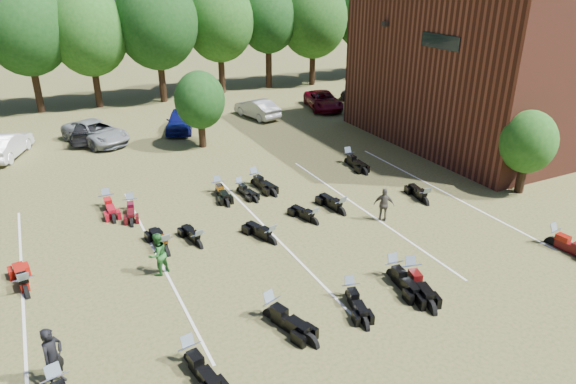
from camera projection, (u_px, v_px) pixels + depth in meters
ground at (362, 245)px, 21.77m from camera, size 160.00×160.00×0.00m
car_1 at (6, 145)px, 31.50m from camera, size 3.24×4.91×1.53m
car_2 at (96, 132)px, 34.03m from camera, size 4.37×5.82×1.47m
car_3 at (87, 131)px, 34.64m from camera, size 2.84×4.86×1.32m
car_4 at (180, 120)px, 36.56m from camera, size 3.35×4.79×1.51m
car_5 at (257, 108)px, 39.75m from camera, size 2.38×4.55×1.43m
car_6 at (323, 100)px, 42.19m from camera, size 3.55×5.50×1.41m
car_7 at (367, 95)px, 43.74m from camera, size 3.15×5.65×1.55m
person_black at (53, 357)px, 14.20m from camera, size 0.81×0.81×1.89m
person_green at (158, 254)px, 19.43m from camera, size 1.05×0.97×1.73m
person_grey at (384, 205)px, 23.59m from camera, size 0.98×0.90×1.61m
motorcycle_1 at (191, 364)px, 15.31m from camera, size 1.13×2.50×1.34m
motorcycle_2 at (271, 318)px, 17.28m from camera, size 1.53×2.64×1.40m
motorcycle_3 at (349, 299)px, 18.30m from camera, size 1.20×2.29×1.22m
motorcycle_4 at (392, 278)px, 19.52m from camera, size 1.06×2.53×1.37m
motorcycle_5 at (410, 281)px, 19.30m from camera, size 1.45×2.65×1.41m
motorcycle_6 at (552, 245)px, 21.83m from camera, size 1.06×2.51×1.36m
motorcycle_7 at (27, 294)px, 18.52m from camera, size 1.09×2.51×1.35m
motorcycle_8 at (166, 253)px, 21.17m from camera, size 1.00×2.39×1.30m
motorcycle_9 at (199, 246)px, 21.69m from camera, size 0.96×2.15×1.15m
motorcycle_10 at (314, 223)px, 23.63m from camera, size 1.17×2.16×1.15m
motorcycle_11 at (271, 243)px, 21.97m from camera, size 1.33×2.32×1.23m
motorcycle_12 at (341, 214)px, 24.54m from camera, size 0.97×2.37×1.29m
motorcycle_13 at (425, 203)px, 25.59m from camera, size 1.11×2.32×1.24m
motorcycle_14 at (131, 210)px, 24.87m from camera, size 1.06×2.27×1.22m
motorcycle_15 at (108, 207)px, 25.20m from camera, size 0.76×2.36×1.31m
motorcycle_16 at (240, 192)px, 26.87m from camera, size 0.95×2.08×1.12m
motorcycle_17 at (218, 193)px, 26.78m from camera, size 0.89×2.34×1.28m
motorcycle_18 at (255, 185)px, 27.78m from camera, size 1.14×2.51×1.35m
motorcycle_20 at (348, 164)px, 30.74m from camera, size 0.90×2.53×1.39m
brick_building at (555, 51)px, 35.98m from camera, size 25.40×15.20×10.70m
tree_line at (159, 25)px, 42.49m from camera, size 56.00×6.00×9.79m
young_tree_near_building at (528, 142)px, 25.78m from camera, size 2.80×2.80×4.16m
young_tree_midfield at (200, 100)px, 32.36m from camera, size 3.20×3.20×4.70m
parking_lines at (269, 230)px, 22.99m from camera, size 20.10×14.00×0.01m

